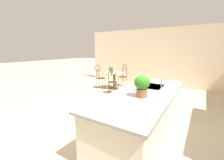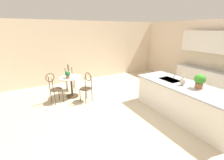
# 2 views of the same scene
# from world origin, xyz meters

# --- Properties ---
(ground_plane) EXTENTS (40.00, 40.00, 0.00)m
(ground_plane) POSITION_xyz_m (0.00, 0.00, 0.00)
(ground_plane) COLOR beige
(wall_left_window) EXTENTS (0.12, 7.80, 2.70)m
(wall_left_window) POSITION_xyz_m (-4.26, 0.00, 1.35)
(wall_left_window) COLOR beige
(wall_left_window) RESTS_ON ground
(kitchen_island) EXTENTS (2.80, 1.06, 0.92)m
(kitchen_island) POSITION_xyz_m (0.30, 0.85, 0.46)
(kitchen_island) COLOR white
(kitchen_island) RESTS_ON ground
(back_counter_run) EXTENTS (2.44, 0.64, 1.52)m
(back_counter_run) POSITION_xyz_m (-0.40, 3.21, 0.49)
(back_counter_run) COLOR white
(back_counter_run) RESTS_ON ground
(upper_cabinet_run) EXTENTS (2.40, 0.36, 0.76)m
(upper_cabinet_run) POSITION_xyz_m (-0.40, 3.18, 1.90)
(upper_cabinet_run) COLOR white
(upper_cabinet_run) RESTS_ON back_counter_run
(bistro_table) EXTENTS (0.80, 0.80, 0.74)m
(bistro_table) POSITION_xyz_m (-2.50, -1.52, 0.45)
(bistro_table) COLOR #3D2D1E
(bistro_table) RESTS_ON ground
(chair_near_window) EXTENTS (0.50, 0.41, 1.04)m
(chair_near_window) POSITION_xyz_m (-3.19, -1.41, 0.57)
(chair_near_window) COLOR #3D2D1E
(chair_near_window) RESTS_ON ground
(chair_by_island) EXTENTS (0.47, 0.52, 1.04)m
(chair_by_island) POSITION_xyz_m (-2.27, -2.13, 0.57)
(chair_by_island) COLOR #3D2D1E
(chair_by_island) RESTS_ON ground
(chair_toward_desk) EXTENTS (0.52, 0.49, 1.04)m
(chair_toward_desk) POSITION_xyz_m (-1.83, -1.19, 0.57)
(chair_toward_desk) COLOR #3D2D1E
(chair_toward_desk) RESTS_ON ground
(sink_faucet) EXTENTS (0.02, 0.02, 0.22)m
(sink_faucet) POSITION_xyz_m (-0.25, 1.03, 1.03)
(sink_faucet) COLOR #B2B5BA
(sink_faucet) RESTS_ON kitchen_island
(potted_plant_on_table) EXTENTS (0.18, 0.18, 0.25)m
(potted_plant_on_table) POSITION_xyz_m (-2.42, -1.63, 0.88)
(potted_plant_on_table) COLOR #9E603D
(potted_plant_on_table) RESTS_ON bistro_table
(potted_plant_counter_near) EXTENTS (0.27, 0.27, 0.38)m
(potted_plant_counter_near) POSITION_xyz_m (0.60, 0.91, 1.13)
(potted_plant_counter_near) COLOR #9E603D
(potted_plant_counter_near) RESTS_ON kitchen_island
(vase_on_counter) EXTENTS (0.13, 0.13, 0.29)m
(vase_on_counter) POSITION_xyz_m (0.25, 0.75, 1.03)
(vase_on_counter) COLOR #BCB29E
(vase_on_counter) RESTS_ON kitchen_island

